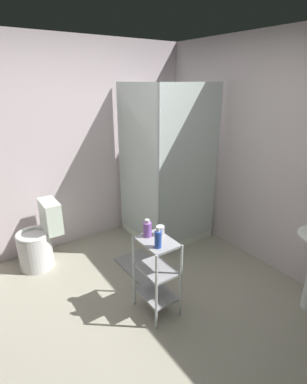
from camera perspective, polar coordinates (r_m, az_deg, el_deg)
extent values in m
cube|color=#A09C88|center=(2.78, -3.55, -25.96)|extent=(4.20, 4.20, 0.02)
cube|color=silver|center=(3.34, 24.39, 5.74)|extent=(4.20, 0.10, 2.50)
cube|color=silver|center=(3.71, -19.11, 7.83)|extent=(0.10, 4.20, 2.50)
cube|color=white|center=(4.20, 2.37, -7.03)|extent=(0.90, 0.90, 0.10)
cube|color=silver|center=(3.59, -3.19, 5.26)|extent=(0.90, 0.02, 1.90)
cube|color=silver|center=(3.50, 7.03, 4.71)|extent=(0.02, 0.90, 1.90)
cylinder|color=silver|center=(3.23, 0.99, 3.49)|extent=(0.04, 0.04, 1.90)
cylinder|color=silver|center=(4.18, 2.38, -6.40)|extent=(0.08, 0.08, 0.00)
cylinder|color=white|center=(3.66, -21.93, -10.57)|extent=(0.37, 0.37, 0.40)
torus|color=white|center=(3.55, -22.40, -7.60)|extent=(0.37, 0.37, 0.04)
cube|color=white|center=(3.52, -19.39, -4.44)|extent=(0.35, 0.17, 0.36)
cylinder|color=silver|center=(2.80, -3.83, -15.17)|extent=(0.02, 0.02, 0.74)
cylinder|color=silver|center=(2.56, 0.55, -19.13)|extent=(0.02, 0.02, 0.74)
cylinder|color=silver|center=(2.91, 0.68, -13.50)|extent=(0.02, 0.02, 0.74)
cylinder|color=silver|center=(2.69, 5.30, -17.03)|extent=(0.02, 0.02, 0.74)
cube|color=#99999E|center=(2.85, 0.60, -19.18)|extent=(0.36, 0.26, 0.02)
cube|color=#99999E|center=(2.69, 0.62, -14.77)|extent=(0.36, 0.26, 0.02)
cube|color=#99999E|center=(2.53, 0.65, -9.62)|extent=(0.36, 0.26, 0.02)
cylinder|color=#8D56B1|center=(2.56, -1.20, -7.30)|extent=(0.07, 0.07, 0.13)
cylinder|color=silver|center=(2.53, -1.22, -5.68)|extent=(0.04, 0.04, 0.03)
cylinder|color=blue|center=(2.40, 0.88, -9.21)|extent=(0.06, 0.06, 0.15)
cylinder|color=white|center=(2.35, 0.89, -7.26)|extent=(0.03, 0.03, 0.04)
cylinder|color=silver|center=(2.59, 1.34, -7.51)|extent=(0.07, 0.07, 0.09)
cube|color=gray|center=(3.50, -2.36, -14.10)|extent=(0.60, 0.40, 0.02)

